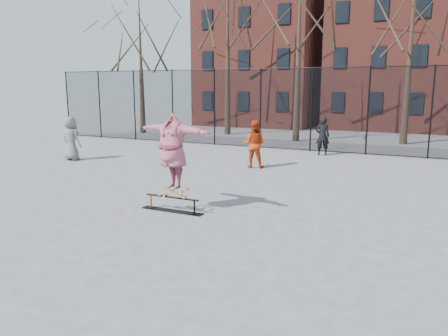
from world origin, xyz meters
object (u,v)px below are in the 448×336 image
at_px(skate_rail, 172,205).
at_px(skater, 173,156).
at_px(skateboard, 174,195).
at_px(bystander_black, 323,136).
at_px(bystander_red, 254,144).
at_px(bystander_grey, 71,138).

xyz_separation_m(skate_rail, skater, (0.05, 0.00, 1.26)).
bearing_deg(skateboard, skater, 0.00).
relative_size(skateboard, skater, 0.35).
bearing_deg(skate_rail, bystander_black, 83.19).
xyz_separation_m(skater, bystander_red, (-0.45, 6.50, -0.50)).
xyz_separation_m(bystander_grey, bystander_black, (9.29, 5.97, -0.06)).
xyz_separation_m(skateboard, skater, (0.00, 0.00, 0.98)).
distance_m(skate_rail, skateboard, 0.29).
relative_size(bystander_grey, bystander_black, 1.06).
height_order(skateboard, skater, skater).
bearing_deg(skate_rail, bystander_grey, 149.61).
xyz_separation_m(skateboard, bystander_black, (1.22, 10.68, 0.44)).
bearing_deg(bystander_grey, bystander_black, -142.54).
bearing_deg(skater, bystander_red, 106.02).
xyz_separation_m(skater, bystander_grey, (-8.07, 4.70, -0.49)).
relative_size(bystander_black, bystander_red, 0.95).
distance_m(bystander_grey, bystander_red, 7.82).
distance_m(skater, bystander_black, 10.76).
bearing_deg(skater, skate_rail, -167.97).
relative_size(skate_rail, skater, 0.76).
distance_m(skater, bystander_red, 6.53).
bearing_deg(skater, skateboard, -167.97).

